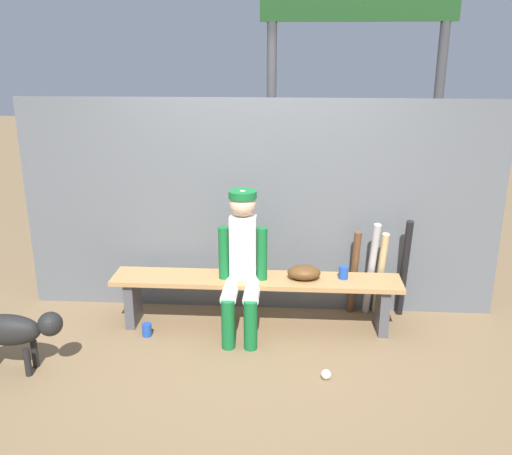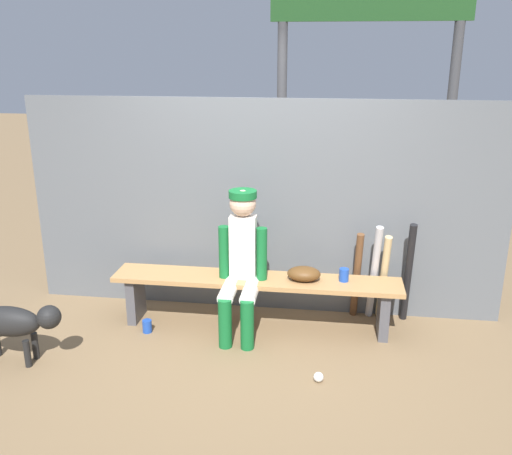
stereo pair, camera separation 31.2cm
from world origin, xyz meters
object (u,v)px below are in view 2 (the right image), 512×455
at_px(bat_aluminum_silver, 374,273).
at_px(bat_aluminum_black, 408,273).
at_px(bat_wood_natural, 384,277).
at_px(baseball, 318,377).
at_px(cup_on_bench, 344,275).
at_px(dog, 15,322).
at_px(scoreboard, 376,12).
at_px(cup_on_ground, 147,326).
at_px(baseball_glove, 304,274).
at_px(player_seated, 241,259).
at_px(dugout_bench, 256,289).
at_px(bat_wood_dark, 357,275).

relative_size(bat_aluminum_silver, bat_aluminum_black, 0.99).
bearing_deg(bat_wood_natural, bat_aluminum_black, -2.21).
xyz_separation_m(baseball, cup_on_bench, (0.17, 0.82, 0.48)).
distance_m(bat_wood_natural, dog, 3.03).
xyz_separation_m(baseball, scoreboard, (0.39, 2.28, 2.62)).
bearing_deg(cup_on_ground, dog, -144.71).
bearing_deg(baseball_glove, dog, -159.09).
height_order(player_seated, cup_on_ground, player_seated).
xyz_separation_m(bat_aluminum_black, scoreboard, (-0.33, 1.24, 2.19)).
bearing_deg(dugout_bench, scoreboard, 57.40).
distance_m(bat_wood_dark, scoreboard, 2.55).
relative_size(bat_aluminum_black, scoreboard, 0.25).
bearing_deg(bat_wood_natural, cup_on_ground, -165.80).
height_order(bat_wood_natural, cup_on_bench, bat_wood_natural).
bearing_deg(bat_aluminum_black, bat_aluminum_silver, -178.15).
bearing_deg(player_seated, baseball, -44.88).
height_order(baseball_glove, cup_on_bench, baseball_glove).
bearing_deg(dog, bat_wood_natural, 21.13).
relative_size(bat_wood_natural, baseball, 11.13).
relative_size(dugout_bench, dog, 2.92).
bearing_deg(baseball_glove, scoreboard, 69.74).
xyz_separation_m(player_seated, bat_aluminum_black, (1.40, 0.37, -0.20)).
distance_m(player_seated, bat_wood_dark, 1.08).
relative_size(bat_wood_dark, bat_wood_natural, 0.99).
bearing_deg(bat_aluminum_silver, scoreboard, 92.01).
xyz_separation_m(bat_wood_natural, scoreboard, (-0.13, 1.23, 2.24)).
distance_m(dugout_bench, scoreboard, 2.91).
bearing_deg(cup_on_bench, scoreboard, 81.45).
bearing_deg(baseball_glove, cup_on_ground, -170.01).
xyz_separation_m(baseball_glove, baseball, (0.16, -0.78, -0.48)).
relative_size(bat_aluminum_black, cup_on_ground, 8.45).
xyz_separation_m(baseball_glove, bat_wood_dark, (0.45, 0.29, -0.11)).
distance_m(dugout_bench, dog, 1.92).
distance_m(baseball_glove, bat_aluminum_black, 0.93).
bearing_deg(bat_wood_natural, cup_on_bench, -145.50).
distance_m(baseball_glove, dog, 2.30).
bearing_deg(baseball, player_seated, 135.12).
relative_size(dugout_bench, bat_wood_natural, 2.99).
xyz_separation_m(player_seated, baseball, (0.68, -0.67, -0.63)).
distance_m(dugout_bench, cup_on_bench, 0.76).
bearing_deg(scoreboard, cup_on_bench, -98.55).
bearing_deg(bat_aluminum_silver, bat_aluminum_black, 1.85).
distance_m(scoreboard, dog, 4.25).
xyz_separation_m(dugout_bench, dog, (-1.74, -0.82, -0.02)).
xyz_separation_m(dugout_bench, cup_on_ground, (-0.91, -0.23, -0.30)).
height_order(bat_wood_dark, bat_aluminum_black, bat_aluminum_black).
height_order(bat_aluminum_silver, dog, bat_aluminum_silver).
bearing_deg(bat_wood_dark, cup_on_bench, -114.93).
bearing_deg(dog, cup_on_ground, 35.29).
bearing_deg(baseball, baseball_glove, 101.75).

